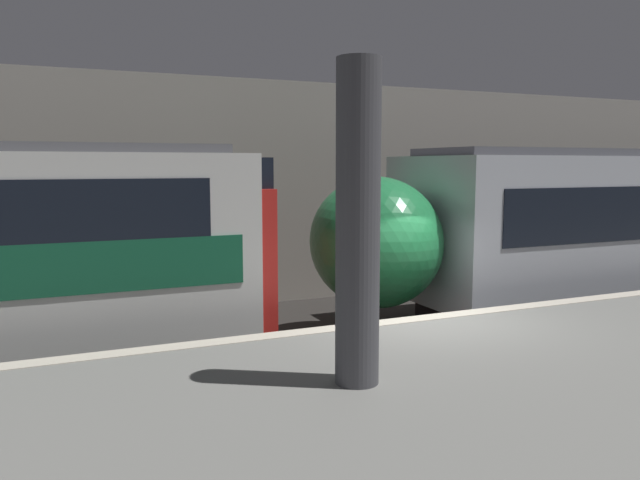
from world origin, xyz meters
TOP-DOWN VIEW (x-y plane):
  - ground_plane at (0.00, 0.00)m, footprint 120.00×120.00m
  - platform at (0.00, -2.71)m, footprint 40.00×5.43m
  - station_rear_barrier at (0.00, 6.52)m, footprint 50.00×0.15m
  - support_pillar_near at (-2.15, -2.18)m, footprint 0.45×0.45m

SIDE VIEW (x-z plane):
  - ground_plane at x=0.00m, z-range 0.00..0.00m
  - platform at x=0.00m, z-range 0.00..1.11m
  - station_rear_barrier at x=0.00m, z-range 0.00..5.36m
  - support_pillar_near at x=-2.15m, z-range 1.11..4.41m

